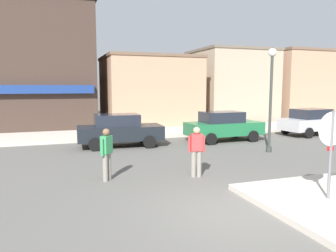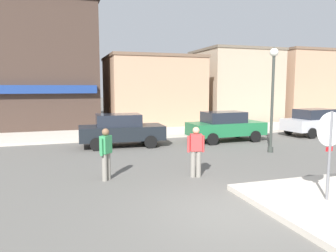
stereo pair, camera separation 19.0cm
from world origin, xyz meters
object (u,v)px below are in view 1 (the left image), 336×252
(parked_car_third, at_px, (312,121))
(pedestrian_crossing_near, at_px, (196,150))
(parked_car_second, at_px, (223,126))
(pedestrian_crossing_far, at_px, (107,153))
(stop_sign, at_px, (331,143))
(lamp_post, at_px, (271,84))
(parked_car_nearest, at_px, (119,130))

(parked_car_third, height_order, pedestrian_crossing_near, pedestrian_crossing_near)
(parked_car_second, height_order, pedestrian_crossing_far, pedestrian_crossing_far)
(stop_sign, distance_m, pedestrian_crossing_far, 6.17)
(parked_car_second, bearing_deg, lamp_post, -81.82)
(lamp_post, height_order, parked_car_third, lamp_post)
(parked_car_nearest, height_order, parked_car_second, same)
(lamp_post, bearing_deg, parked_car_nearest, 149.78)
(pedestrian_crossing_far, bearing_deg, parked_car_second, 37.71)
(stop_sign, xyz_separation_m, pedestrian_crossing_far, (-4.79, 3.84, -0.65))
(parked_car_third, relative_size, pedestrian_crossing_far, 2.58)
(parked_car_nearest, bearing_deg, stop_sign, -70.46)
(stop_sign, height_order, parked_car_third, stop_sign)
(lamp_post, distance_m, parked_car_nearest, 7.24)
(lamp_post, distance_m, parked_car_third, 6.90)
(parked_car_third, distance_m, pedestrian_crossing_far, 14.12)
(lamp_post, distance_m, pedestrian_crossing_near, 5.75)
(lamp_post, xyz_separation_m, parked_car_third, (5.56, 3.47, -2.15))
(parked_car_third, bearing_deg, parked_car_second, -178.20)
(parked_car_nearest, distance_m, parked_car_third, 11.53)
(parked_car_nearest, relative_size, pedestrian_crossing_far, 2.53)
(parked_car_second, height_order, parked_car_third, same)
(lamp_post, bearing_deg, pedestrian_crossing_near, -150.72)
(parked_car_third, xyz_separation_m, pedestrian_crossing_far, (-12.98, -5.56, 0.06))
(lamp_post, xyz_separation_m, parked_car_nearest, (-5.97, 3.48, -2.15))
(parked_car_third, bearing_deg, stop_sign, -131.07)
(stop_sign, xyz_separation_m, parked_car_second, (2.16, 9.21, -0.71))
(parked_car_second, relative_size, pedestrian_crossing_far, 2.52)
(stop_sign, height_order, lamp_post, lamp_post)
(pedestrian_crossing_far, bearing_deg, stop_sign, -38.73)
(parked_car_second, height_order, pedestrian_crossing_near, pedestrian_crossing_near)
(parked_car_second, bearing_deg, pedestrian_crossing_far, -142.29)
(stop_sign, distance_m, parked_car_second, 9.49)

